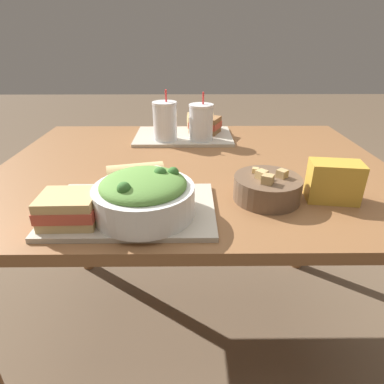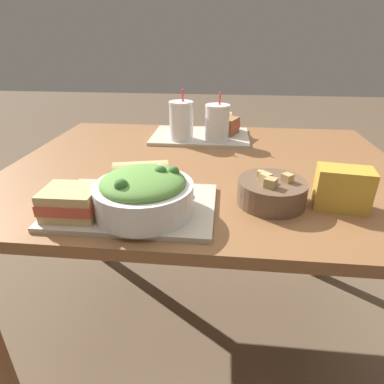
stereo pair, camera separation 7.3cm
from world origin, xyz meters
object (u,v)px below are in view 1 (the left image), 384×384
sandwich_far (205,125)px  drink_cup_red (201,123)px  sandwich_near (69,208)px  chip_bag (334,182)px  soup_bowl (267,187)px  drink_cup_dark (165,122)px  baguette_far (201,120)px  salad_bowl (144,195)px  baguette_near (137,178)px

sandwich_far → drink_cup_red: bearing=-77.8°
sandwich_near → chip_bag: bearing=9.8°
soup_bowl → drink_cup_red: drink_cup_red is taller
drink_cup_red → chip_bag: size_ratio=1.36×
drink_cup_dark → chip_bag: (0.45, -0.48, -0.03)m
sandwich_far → baguette_far: baguette_far is taller
sandwich_far → salad_bowl: bearing=-80.0°
sandwich_near → sandwich_far: same height
sandwich_near → chip_bag: 0.62m
sandwich_near → baguette_near: 0.20m
sandwich_far → drink_cup_dark: (-0.16, -0.10, 0.04)m
drink_cup_red → baguette_near: bearing=-111.7°
baguette_near → sandwich_far: size_ratio=1.08×
drink_cup_dark → drink_cup_red: bearing=0.0°
soup_bowl → chip_bag: (0.16, -0.01, 0.02)m
sandwich_far → drink_cup_dark: drink_cup_dark is taller
sandwich_near → sandwich_far: 0.77m
baguette_near → chip_bag: bearing=-107.2°
drink_cup_red → chip_bag: (0.31, -0.48, -0.02)m
sandwich_near → baguette_near: size_ratio=0.80×
soup_bowl → drink_cup_dark: bearing=120.9°
chip_bag → drink_cup_dark: bearing=141.1°
soup_bowl → chip_bag: 0.16m
salad_bowl → baguette_far: (0.15, 0.73, -0.01)m
drink_cup_dark → baguette_far: bearing=48.1°
sandwich_near → baguette_far: size_ratio=1.07×
soup_bowl → drink_cup_dark: drink_cup_dark is taller
sandwich_near → baguette_near: (0.12, 0.15, 0.00)m
sandwich_near → chip_bag: size_ratio=0.94×
baguette_near → sandwich_far: 0.59m
salad_bowl → soup_bowl: size_ratio=1.33×
baguette_near → baguette_far: (0.18, 0.61, -0.00)m
baguette_far → chip_bag: chip_bag is taller
baguette_far → baguette_near: bearing=153.3°
soup_bowl → drink_cup_red: size_ratio=0.94×
salad_bowl → drink_cup_red: drink_cup_red is taller
sandwich_far → chip_bag: 0.65m
drink_cup_dark → drink_cup_red: (0.14, 0.00, -0.00)m
salad_bowl → baguette_far: salad_bowl is taller
salad_bowl → sandwich_far: size_ratio=1.57×
baguette_far → drink_cup_red: (-0.01, -0.16, 0.03)m
baguette_near → drink_cup_red: bearing=-35.0°
soup_bowl → drink_cup_red: 0.50m
sandwich_far → chip_bag: size_ratio=1.08×
sandwich_near → drink_cup_red: (0.30, 0.60, 0.03)m
salad_bowl → chip_bag: bearing=10.8°
salad_bowl → drink_cup_red: bearing=75.8°
baguette_near → drink_cup_dark: size_ratio=0.82×
soup_bowl → sandwich_near: 0.47m
salad_bowl → baguette_near: size_ratio=1.45×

